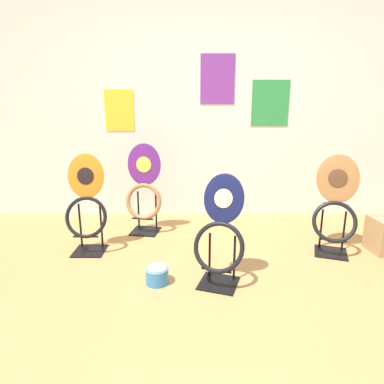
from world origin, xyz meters
TOP-DOWN VIEW (x-y plane):
  - ground_plane at (0.00, 0.00)m, footprint 14.00×14.00m
  - wall_back at (0.00, 2.15)m, footprint 8.00×0.07m
  - toilet_seat_display_woodgrain at (1.08, 1.06)m, footprint 0.46×0.45m
  - toilet_seat_display_navy_moon at (0.01, 0.50)m, footprint 0.43×0.39m
  - toilet_seat_display_orange_sun at (-1.15, 1.08)m, footprint 0.38×0.28m
  - toilet_seat_display_purple_note at (-0.70, 1.55)m, footprint 0.40×0.32m
  - paint_can at (-0.47, 0.50)m, footprint 0.18×0.18m

SIDE VIEW (x-z plane):
  - ground_plane at x=0.00m, z-range 0.00..0.00m
  - paint_can at x=-0.47m, z-range 0.00..0.14m
  - toilet_seat_display_navy_moon at x=0.01m, z-range -0.05..0.78m
  - toilet_seat_display_woodgrain at x=1.08m, z-range -0.04..0.85m
  - toilet_seat_display_purple_note at x=-0.70m, z-range -0.05..0.89m
  - toilet_seat_display_orange_sun at x=-1.15m, z-range -0.01..0.89m
  - wall_back at x=0.00m, z-range 0.00..2.60m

